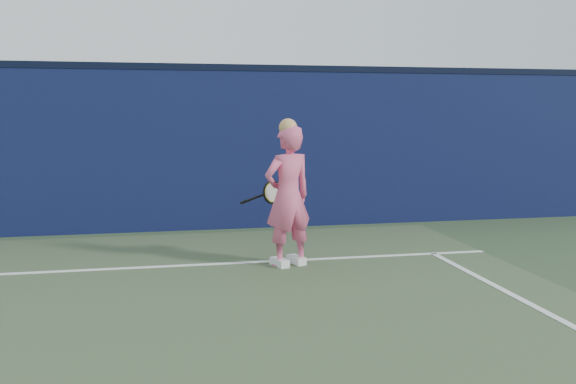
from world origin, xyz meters
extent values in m
cube|color=#0D143D|center=(0.00, 6.50, 1.25)|extent=(24.00, 0.40, 2.50)
cube|color=black|center=(0.00, 6.50, 2.55)|extent=(24.00, 0.42, 0.10)
imported|color=#E75A84|center=(2.81, 3.80, 0.85)|extent=(0.72, 0.60, 1.70)
sphere|color=tan|center=(2.81, 3.80, 1.67)|extent=(0.22, 0.22, 0.22)
cube|color=white|center=(2.93, 3.84, 0.05)|extent=(0.21, 0.30, 0.10)
cube|color=white|center=(2.70, 3.76, 0.05)|extent=(0.21, 0.30, 0.10)
torus|color=black|center=(2.69, 4.20, 0.85)|extent=(0.29, 0.20, 0.31)
torus|color=#CBEA16|center=(2.69, 4.20, 0.85)|extent=(0.24, 0.15, 0.25)
cylinder|color=beige|center=(2.69, 4.20, 0.85)|extent=(0.23, 0.15, 0.25)
cylinder|color=black|center=(2.47, 4.16, 0.79)|extent=(0.27, 0.12, 0.10)
cylinder|color=black|center=(2.34, 4.14, 0.75)|extent=(0.13, 0.08, 0.07)
cube|color=white|center=(0.00, 4.00, 0.01)|extent=(11.00, 0.08, 0.01)
camera|label=1|loc=(1.39, -3.30, 1.83)|focal=38.00mm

